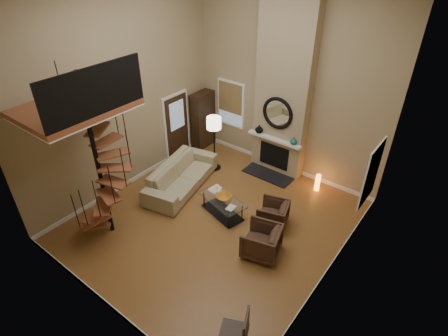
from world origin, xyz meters
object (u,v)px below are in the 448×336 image
Objects in this scene: armchair_far at (265,242)px; coffee_table at (223,205)px; hutch at (203,120)px; floor_lamp at (214,127)px; accent_lamp at (318,183)px; side_chair at (239,331)px; armchair_near at (275,214)px; sofa at (181,175)px.

coffee_table is (-1.61, 0.54, -0.07)m from armchair_far.
floor_lamp is at bearing -36.76° from hutch.
floor_lamp is (1.21, -0.91, 0.46)m from hutch.
hutch is 5.32m from armchair_far.
accent_lamp is 0.51× the size of side_chair.
hutch reaches higher than armchair_near.
coffee_table is at bearing -110.96° from sofa.
armchair_far is at bearing 0.03° from armchair_near.
floor_lamp reaches higher than sofa.
accent_lamp is at bearing -68.03° from sofa.
hutch is 1.07× the size of floor_lamp.
armchair_near is 1.39m from coffee_table.
sofa is 3.36m from armchair_far.
accent_lamp is at bearing 167.01° from armchair_far.
armchair_near is 3.38m from side_chair.
side_chair is (4.13, -2.97, 0.13)m from sofa.
sofa is at bearing -144.87° from accent_lamp.
armchair_far is 1.70m from coffee_table.
accent_lamp is at bearing 58.47° from coffee_table.
armchair_near is 0.88× the size of armchair_far.
sofa is 1.69m from floor_lamp.
floor_lamp is (-3.14, 2.10, 1.06)m from armchair_far.
hutch is 3.73× the size of accent_lamp.
sofa is 3.20× the size of armchair_far.
hutch reaches higher than side_chair.
armchair_far reaches higher than armchair_near.
hutch is 4.58m from armchair_near.
hutch is at bearing 12.61° from sofa.
accent_lamp reaches higher than coffee_table.
armchair_near reaches higher than accent_lamp.
sofa is 5.17× the size of accent_lamp.
side_chair reaches higher than coffee_table.
hutch is 0.72× the size of sofa.
accent_lamp is 5.29m from side_chair.
coffee_table is at bearing -88.87° from armchair_near.
armchair_far is 0.46× the size of floor_lamp.
sofa is at bearing 172.20° from coffee_table.
sofa reaches higher than coffee_table.
sofa reaches higher than armchair_near.
armchair_near is at bearing 17.91° from coffee_table.
armchair_far is at bearing -18.54° from coffee_table.
sofa is at bearing -102.94° from armchair_near.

